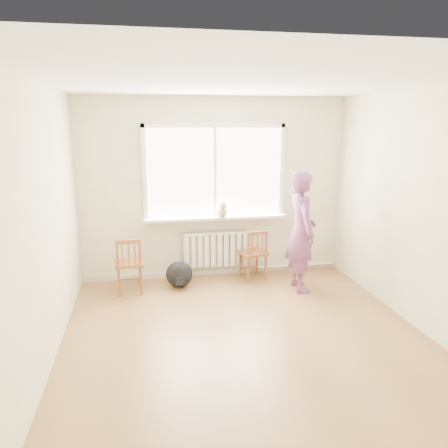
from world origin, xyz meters
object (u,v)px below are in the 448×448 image
cat (222,210)px  chair_left (129,265)px  backpack (179,274)px  chair_right (254,254)px  person (301,232)px

cat → chair_left: bearing=-164.1°
chair_left → backpack: (0.69, 0.10, -0.21)m
cat → backpack: (-0.67, -0.26, -0.87)m
chair_left → chair_right: 1.84m
person → chair_right: bearing=48.5°
chair_left → person: (2.37, -0.28, 0.44)m
chair_right → backpack: bearing=-6.3°
cat → backpack: cat is taller
chair_left → chair_right: chair_left is taller
backpack → chair_right: bearing=5.6°
chair_left → backpack: size_ratio=2.07×
chair_left → chair_right: size_ratio=1.02×
chair_left → person: person is taller
chair_right → cat: size_ratio=1.93×
cat → backpack: bearing=-157.7°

